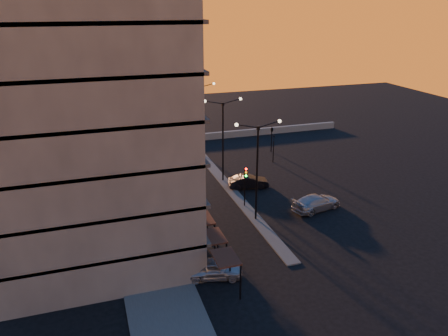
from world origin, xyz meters
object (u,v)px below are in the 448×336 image
Objects in this scene: car_wagon at (316,202)px; car_hatchback at (212,269)px; traffic_light_main at (245,180)px; streetlamp_mid at (223,134)px; car_sedan at (248,182)px.

car_hatchback is at bearing 107.09° from car_wagon.
car_hatchback is at bearing -121.92° from traffic_light_main.
streetlamp_mid is 5.95m from car_sedan.
streetlamp_mid is 19.34m from car_hatchback.
traffic_light_main is at bearing 53.73° from car_wagon.
car_wagon is (12.97, 7.76, -0.00)m from car_hatchback.
traffic_light_main is (0.00, -7.13, -2.70)m from streetlamp_mid.
car_hatchback is 17.14m from car_sedan.
streetlamp_mid reaches higher than car_wagon.
car_hatchback is at bearing 159.82° from car_sedan.
streetlamp_mid is 2.24× the size of traffic_light_main.
car_wagon is at bearing -138.35° from car_sedan.
car_wagon is (4.40, -7.08, 0.04)m from car_sedan.
car_sedan is at bearing 64.90° from traffic_light_main.
car_hatchback is at bearing -110.31° from streetlamp_mid.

